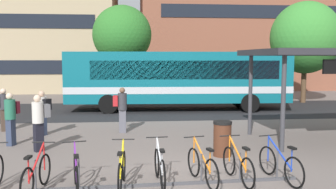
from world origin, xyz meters
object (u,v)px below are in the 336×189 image
Objects in this scene: parked_bicycle_orange_6 at (238,165)px; parked_bicycle_blue_7 at (280,165)px; parked_bicycle_orange_5 at (202,167)px; street_tree_0 at (122,35)px; commuter_grey_pack_3 at (39,119)px; trash_bin at (222,138)px; commuter_red_pack_2 at (122,107)px; commuter_black_pack_4 at (43,110)px; commuter_maroon_pack_0 at (11,115)px; parked_bicycle_yellow_3 at (122,171)px; city_bus at (177,78)px; parked_bicycle_purple_2 at (76,174)px; commuter_navy_pack_1 at (3,107)px; parked_bicycle_red_1 at (36,175)px; street_tree_1 at (305,38)px; parked_bicycle_silver_4 at (160,168)px.

parked_bicycle_orange_6 is 0.99m from parked_bicycle_blue_7.
street_tree_0 is at bearing -5.33° from parked_bicycle_orange_5.
commuter_grey_pack_3 is 1.70× the size of trash_bin.
commuter_red_pack_2 is 2.90m from commuter_black_pack_4.
commuter_maroon_pack_0 is 1.69× the size of trash_bin.
parked_bicycle_yellow_3 is 5.76m from commuter_maroon_pack_0.
street_tree_0 is (-3.13, 4.54, 2.62)m from city_bus.
parked_bicycle_orange_5 is at bearing -95.56° from parked_bicycle_purple_2.
trash_bin is (0.22, -9.68, -1.26)m from city_bus.
trash_bin reaches higher than parked_bicycle_orange_6.
city_bus reaches higher than commuter_navy_pack_1.
commuter_maroon_pack_0 reaches higher than parked_bicycle_blue_7.
commuter_maroon_pack_0 reaches higher than parked_bicycle_yellow_3.
commuter_grey_pack_3 is at bearing 18.86° from parked_bicycle_red_1.
parked_bicycle_yellow_3 is 0.27× the size of street_tree_0.
commuter_red_pack_2 is 4.80m from trash_bin.
parked_bicycle_red_1 is 1.67× the size of trash_bin.
city_bus is 6.68m from commuter_red_pack_2.
street_tree_1 is at bearing 38.22° from commuter_red_pack_2.
parked_bicycle_yellow_3 is (-2.62, -12.09, -1.39)m from city_bus.
parked_bicycle_silver_4 is at bearing 156.77° from commuter_black_pack_4.
commuter_red_pack_2 is at bearing 129.70° from trash_bin.
commuter_navy_pack_1 is at bearing 37.13° from parked_bicycle_silver_4.
commuter_black_pack_4 is (-2.13, 5.98, 0.57)m from parked_bicycle_purple_2.
commuter_red_pack_2 reaches higher than parked_bicycle_silver_4.
parked_bicycle_blue_7 is 1.64× the size of trash_bin.
city_bus reaches higher than trash_bin.
city_bus is 12.81m from parked_bicycle_purple_2.
parked_bicycle_orange_6 is (0.04, -11.91, -1.39)m from city_bus.
parked_bicycle_orange_6 is at bearing 167.44° from commuter_black_pack_4.
parked_bicycle_red_1 is 1.02× the size of commuter_navy_pack_1.
parked_bicycle_purple_2 is at bearing -95.97° from commuter_red_pack_2.
commuter_red_pack_2 is (-0.22, 6.09, 0.62)m from parked_bicycle_yellow_3.
commuter_grey_pack_3 is at bearing 49.69° from parked_bicycle_orange_6.
city_bus is 7.03× the size of parked_bicycle_silver_4.
trash_bin is (3.80, 2.54, 0.13)m from parked_bicycle_purple_2.
street_tree_0 reaches higher than parked_bicycle_yellow_3.
parked_bicycle_purple_2 is 0.26× the size of street_tree_1.
parked_bicycle_purple_2 is at bearing 86.45° from parked_bicycle_orange_6.
commuter_red_pack_2 reaches higher than commuter_navy_pack_1.
parked_bicycle_orange_5 is (2.79, 0.27, 0.00)m from parked_bicycle_purple_2.
parked_bicycle_orange_5 is at bearing 88.36° from city_bus.
commuter_grey_pack_3 is at bearing 42.87° from parked_bicycle_silver_4.
parked_bicycle_purple_2 is (0.82, -0.01, 0.00)m from parked_bicycle_red_1.
street_tree_1 is (8.54, 14.60, 3.79)m from parked_bicycle_orange_6.
commuter_black_pack_4 is (-1.31, 5.97, 0.57)m from parked_bicycle_red_1.
parked_bicycle_yellow_3 is 1.00× the size of parked_bicycle_silver_4.
commuter_red_pack_2 reaches higher than parked_bicycle_orange_5.
city_bus is 1.91× the size of street_tree_0.
trash_bin is 0.16× the size of street_tree_1.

